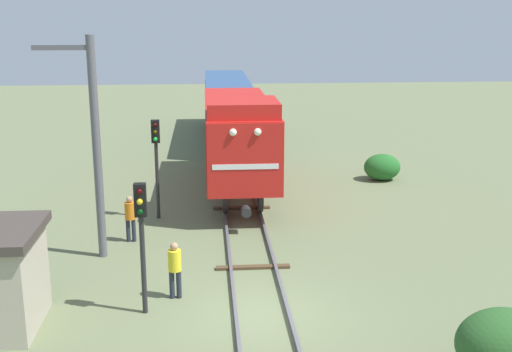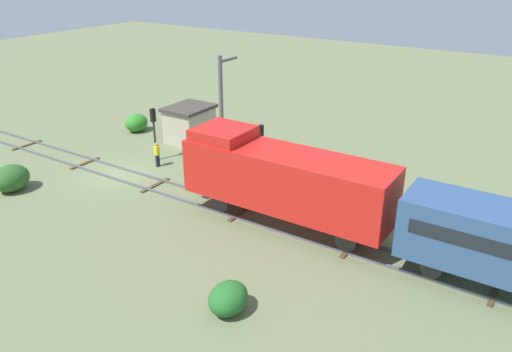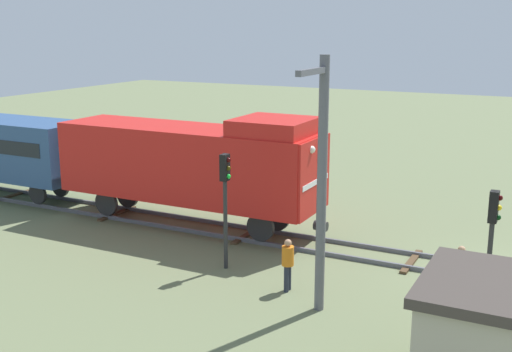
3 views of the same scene
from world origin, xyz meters
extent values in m
plane|color=#66704C|center=(0.00, 0.00, 0.00)|extent=(117.22, 117.22, 0.00)
cube|color=#595960|center=(-0.72, 0.00, 0.08)|extent=(0.10, 78.15, 0.16)
cube|color=#595960|center=(0.72, 0.00, 0.08)|extent=(0.10, 78.15, 0.16)
cube|color=#4C3823|center=(0.00, 3.26, 0.04)|extent=(2.40, 0.24, 0.09)
cube|color=#4C3823|center=(0.00, 9.77, 0.04)|extent=(2.40, 0.24, 0.09)
cube|color=#4C3823|center=(0.00, 16.28, 0.04)|extent=(2.40, 0.24, 0.09)
cube|color=#4C3823|center=(0.00, 22.79, 0.04)|extent=(2.40, 0.24, 0.09)
cube|color=red|center=(0.00, 12.54, 2.71)|extent=(2.90, 11.00, 2.90)
cube|color=red|center=(0.00, 8.64, 4.46)|extent=(2.75, 2.80, 0.60)
cube|color=red|center=(0.00, 6.99, 2.71)|extent=(2.84, 0.10, 2.84)
cube|color=white|center=(0.00, 6.95, 2.51)|extent=(2.46, 0.06, 0.20)
sphere|color=white|center=(-0.45, 6.94, 3.81)|extent=(0.28, 0.28, 0.28)
sphere|color=white|center=(0.45, 6.94, 3.81)|extent=(0.28, 0.28, 0.28)
cylinder|color=#262628|center=(0.00, 6.69, 0.86)|extent=(0.36, 0.50, 0.36)
cylinder|color=#262628|center=(-0.72, 8.84, 0.71)|extent=(0.18, 1.10, 1.10)
cylinder|color=#262628|center=(0.72, 8.84, 0.71)|extent=(0.18, 1.10, 1.10)
cylinder|color=#262628|center=(-0.72, 16.24, 0.71)|extent=(0.18, 1.10, 1.10)
cylinder|color=#262628|center=(0.72, 16.24, 0.71)|extent=(0.18, 1.10, 1.10)
cylinder|color=#262628|center=(-0.72, 20.24, 0.64)|extent=(0.16, 0.96, 0.96)
cylinder|color=#262628|center=(0.72, 20.24, 0.64)|extent=(0.16, 0.96, 0.96)
cylinder|color=#262628|center=(-3.20, 0.37, 1.85)|extent=(0.14, 0.14, 3.69)
cube|color=black|center=(-3.20, 0.37, 3.24)|extent=(0.32, 0.24, 0.90)
sphere|color=#390606|center=(-3.20, 0.23, 3.51)|extent=(0.16, 0.16, 0.16)
sphere|color=yellow|center=(-3.20, 0.23, 3.23)|extent=(0.16, 0.16, 0.16)
sphere|color=black|center=(-3.20, 0.23, 2.95)|extent=(0.16, 0.16, 0.16)
cylinder|color=#262628|center=(-3.40, 8.82, 2.00)|extent=(0.14, 0.14, 4.00)
cube|color=black|center=(-3.40, 8.82, 3.55)|extent=(0.32, 0.24, 0.90)
sphere|color=#390606|center=(-3.40, 8.68, 3.82)|extent=(0.16, 0.16, 0.16)
sphere|color=#3C3306|center=(-3.40, 8.68, 3.54)|extent=(0.16, 0.16, 0.16)
sphere|color=green|center=(-3.40, 8.68, 3.26)|extent=(0.16, 0.16, 0.16)
cylinder|color=#262B38|center=(-2.50, 1.25, 0.42)|extent=(0.15, 0.15, 0.85)
cylinder|color=#262B38|center=(-2.30, 1.25, 0.42)|extent=(0.15, 0.15, 0.85)
cylinder|color=yellow|center=(-2.40, 1.25, 1.16)|extent=(0.38, 0.38, 0.62)
sphere|color=tan|center=(-2.40, 1.25, 1.58)|extent=(0.23, 0.23, 0.23)
cylinder|color=#262B38|center=(-4.30, 6.14, 0.42)|extent=(0.15, 0.15, 0.85)
cylinder|color=#262B38|center=(-4.10, 6.14, 0.42)|extent=(0.15, 0.15, 0.85)
cylinder|color=orange|center=(-4.20, 6.14, 1.16)|extent=(0.38, 0.38, 0.62)
sphere|color=tan|center=(-4.20, 6.14, 1.58)|extent=(0.23, 0.23, 0.23)
cylinder|color=#595960|center=(-5.00, 4.77, 3.69)|extent=(0.28, 0.28, 7.38)
cube|color=#595960|center=(-5.90, 4.77, 6.98)|extent=(1.80, 0.16, 0.16)
cube|color=#B2A893|center=(-7.50, -0.15, 1.25)|extent=(3.20, 2.60, 2.50)
cube|color=#3F3833|center=(-7.50, -0.15, 2.62)|extent=(3.50, 2.90, 0.24)
ellipsoid|color=#236326|center=(7.19, 14.04, 0.65)|extent=(1.79, 1.47, 1.30)
camera|label=1|loc=(-1.44, -16.05, 8.05)|focal=45.00mm
camera|label=2|loc=(20.09, 23.70, 13.13)|focal=35.00mm
camera|label=3|loc=(-21.40, -1.52, 8.15)|focal=45.00mm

